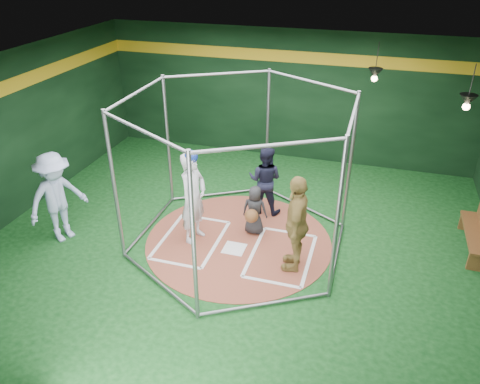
% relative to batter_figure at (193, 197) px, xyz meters
% --- Properties ---
extents(room_shell, '(10.10, 9.10, 3.53)m').
position_rel_batter_figure_xyz_m(room_shell, '(0.89, 0.18, 0.76)').
color(room_shell, '#0D3912').
rests_on(room_shell, ground).
extents(clay_disc, '(3.80, 3.80, 0.01)m').
position_rel_batter_figure_xyz_m(clay_disc, '(0.89, 0.17, -0.98)').
color(clay_disc, brown).
rests_on(clay_disc, ground).
extents(home_plate, '(0.43, 0.43, 0.01)m').
position_rel_batter_figure_xyz_m(home_plate, '(0.89, -0.13, -0.97)').
color(home_plate, white).
rests_on(home_plate, clay_disc).
extents(batter_box_left, '(1.17, 1.77, 0.01)m').
position_rel_batter_figure_xyz_m(batter_box_left, '(-0.06, -0.08, -0.97)').
color(batter_box_left, white).
rests_on(batter_box_left, clay_disc).
extents(batter_box_right, '(1.17, 1.77, 0.01)m').
position_rel_batter_figure_xyz_m(batter_box_right, '(1.84, -0.08, -0.97)').
color(batter_box_right, white).
rests_on(batter_box_right, clay_disc).
extents(batting_cage, '(4.05, 4.67, 3.00)m').
position_rel_batter_figure_xyz_m(batting_cage, '(0.89, 0.17, 0.51)').
color(batting_cage, gray).
rests_on(batting_cage, ground).
extents(pendant_lamp_near, '(0.34, 0.34, 0.90)m').
position_rel_batter_figure_xyz_m(pendant_lamp_near, '(3.09, 3.77, 1.75)').
color(pendant_lamp_near, black).
rests_on(pendant_lamp_near, room_shell).
extents(pendant_lamp_far, '(0.34, 0.34, 0.90)m').
position_rel_batter_figure_xyz_m(pendant_lamp_far, '(4.89, 2.17, 1.75)').
color(pendant_lamp_far, black).
rests_on(pendant_lamp_far, room_shell).
extents(batter_figure, '(0.59, 0.78, 1.98)m').
position_rel_batter_figure_xyz_m(batter_figure, '(0.00, 0.00, 0.00)').
color(batter_figure, silver).
rests_on(batter_figure, clay_disc).
extents(visitor_leopard, '(0.54, 1.14, 1.90)m').
position_rel_batter_figure_xyz_m(visitor_leopard, '(2.13, -0.32, -0.03)').
color(visitor_leopard, tan).
rests_on(visitor_leopard, clay_disc).
extents(catcher_figure, '(0.54, 0.57, 1.07)m').
position_rel_batter_figure_xyz_m(catcher_figure, '(1.11, 0.56, -0.44)').
color(catcher_figure, black).
rests_on(catcher_figure, clay_disc).
extents(umpire, '(0.79, 0.64, 1.57)m').
position_rel_batter_figure_xyz_m(umpire, '(1.09, 1.49, -0.19)').
color(umpire, black).
rests_on(umpire, clay_disc).
extents(bystander_blue, '(1.15, 1.42, 1.91)m').
position_rel_batter_figure_xyz_m(bystander_blue, '(-2.61, -0.75, -0.04)').
color(bystander_blue, '#AABBE1').
rests_on(bystander_blue, ground).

